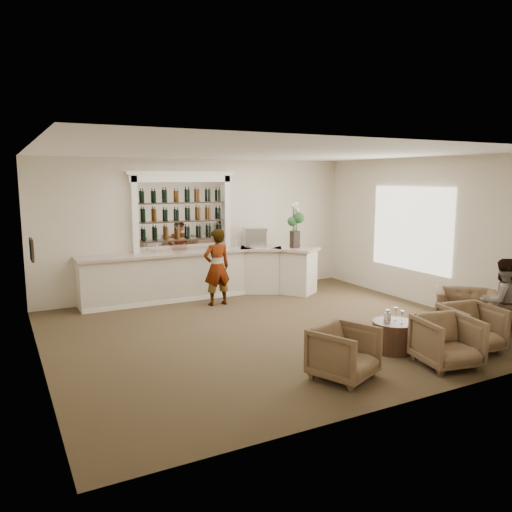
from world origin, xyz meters
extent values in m
plane|color=#4C3B26|center=(0.00, 0.00, 0.00)|extent=(8.00, 8.00, 0.00)
cube|color=beige|center=(0.00, 3.50, 1.65)|extent=(8.00, 0.04, 3.30)
cube|color=beige|center=(-4.00, 0.00, 1.65)|extent=(0.04, 7.00, 3.30)
cube|color=beige|center=(4.00, 0.00, 1.65)|extent=(0.04, 7.00, 3.30)
cube|color=white|center=(0.00, 0.00, 3.30)|extent=(8.00, 7.00, 0.04)
cube|color=white|center=(3.97, 0.50, 1.70)|extent=(0.05, 2.40, 1.90)
cube|color=black|center=(-3.97, 1.20, 1.65)|extent=(0.04, 0.46, 0.38)
cube|color=beige|center=(-3.94, 1.20, 1.65)|extent=(0.01, 0.38, 0.30)
cube|color=beige|center=(-1.00, 3.15, 0.54)|extent=(4.00, 0.70, 1.08)
cube|color=beige|center=(-1.00, 3.13, 1.11)|extent=(4.10, 0.82, 0.06)
cube|color=beige|center=(1.35, 2.92, 0.54)|extent=(1.12, 1.04, 1.08)
cube|color=beige|center=(1.35, 2.90, 1.11)|extent=(1.27, 1.19, 0.06)
cube|color=beige|center=(2.05, 2.40, 0.54)|extent=(1.08, 1.14, 1.08)
cube|color=beige|center=(2.05, 2.38, 1.11)|extent=(1.24, 1.29, 0.06)
cube|color=white|center=(-1.00, 2.82, 0.05)|extent=(4.00, 0.06, 0.10)
cube|color=white|center=(-0.50, 3.48, 1.95)|extent=(2.15, 0.02, 1.65)
cube|color=white|center=(-1.65, 3.42, 1.45)|extent=(0.14, 0.16, 2.90)
cube|color=white|center=(0.65, 3.42, 1.45)|extent=(0.14, 0.16, 2.90)
cube|color=white|center=(-0.50, 3.42, 2.84)|extent=(2.52, 0.16, 0.18)
cube|color=white|center=(-0.50, 3.42, 2.96)|extent=(2.64, 0.20, 0.08)
cube|color=#2F2117|center=(-0.50, 3.37, 1.38)|extent=(2.05, 0.20, 0.03)
cube|color=#2F2117|center=(-0.50, 3.37, 1.82)|extent=(2.05, 0.20, 0.03)
cube|color=#2F2117|center=(-0.50, 3.37, 2.26)|extent=(2.05, 0.20, 0.03)
cylinder|color=#43281D|center=(1.24, -1.94, 0.25)|extent=(0.70, 0.70, 0.50)
imported|color=gray|center=(-0.15, 2.21, 0.87)|extent=(0.64, 0.43, 1.73)
imported|color=gray|center=(3.08, -2.56, 0.75)|extent=(0.90, 0.81, 1.51)
imported|color=brown|center=(-0.20, -2.48, 0.38)|extent=(1.07, 1.09, 0.76)
imported|color=brown|center=(1.48, -2.84, 0.39)|extent=(0.98, 1.00, 0.78)
imported|color=brown|center=(2.38, -2.54, 0.39)|extent=(0.96, 0.98, 0.78)
imported|color=brown|center=(3.40, -1.59, 0.36)|extent=(1.46, 1.46, 0.72)
cube|color=silver|center=(1.25, 3.07, 1.38)|extent=(0.64, 0.59, 0.47)
cube|color=black|center=(2.04, 2.42, 1.35)|extent=(0.19, 0.19, 0.42)
cube|color=white|center=(1.22, -1.80, 0.56)|extent=(0.08, 0.08, 0.12)
camera|label=1|loc=(-4.49, -7.93, 2.86)|focal=35.00mm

